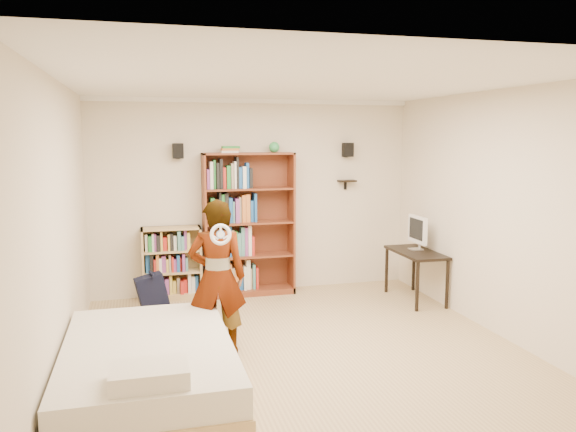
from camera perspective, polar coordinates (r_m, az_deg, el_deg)
The scene contains 14 objects.
ground at distance 5.86m, azimuth 1.68°, elevation -13.87°, with size 4.50×5.00×0.01m, color tan.
room_shell at distance 5.45m, azimuth 1.76°, elevation 3.56°, with size 4.52×5.02×2.71m.
crown_molding at distance 5.46m, azimuth 1.80°, elevation 13.12°, with size 4.50×5.00×0.06m.
speaker_left at distance 7.63m, azimuth -11.12°, elevation 6.51°, with size 0.14×0.12×0.20m, color black.
speaker_right at distance 8.15m, azimuth 6.09°, elevation 6.71°, with size 0.14×0.12×0.20m, color black.
wall_shelf at distance 8.18m, azimuth 6.02°, elevation 3.56°, with size 0.25×0.16×0.03m, color black.
tall_bookshelf at distance 7.76m, azimuth -3.99°, elevation -0.86°, with size 1.25×0.36×1.97m, color maroon, non-canonical shape.
low_bookshelf at distance 7.76m, azimuth -11.71°, elevation -4.72°, with size 0.79×0.30×0.98m, color tan, non-canonical shape.
computer_desk at distance 7.77m, azimuth 12.82°, elevation -5.93°, with size 0.49×0.98×0.67m, color black, non-canonical shape.
imac at distance 7.76m, azimuth 12.90°, elevation -1.69°, with size 0.09×0.46×0.46m, color white, non-canonical shape.
daybed at distance 4.96m, azimuth -13.98°, elevation -14.39°, with size 1.39×2.13×0.63m, color silver, non-canonical shape.
person at distance 5.72m, azimuth -7.19°, elevation -6.18°, with size 0.58×0.38×1.58m, color black.
wii_wheel at distance 5.33m, azimuth -6.86°, elevation -1.88°, with size 0.21×0.21×0.04m, color white.
navy_bag at distance 7.23m, azimuth -13.60°, elevation -7.67°, with size 0.38×0.24×0.51m, color black, non-canonical shape.
Camera 1 is at (-1.55, -5.21, 2.20)m, focal length 35.00 mm.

